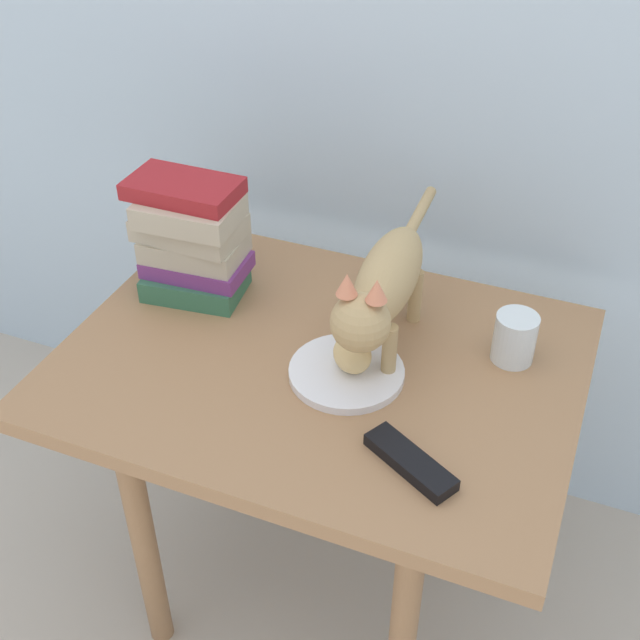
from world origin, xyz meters
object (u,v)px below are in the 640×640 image
at_px(tv_remote, 410,462).
at_px(plate, 347,372).
at_px(bread_roll, 352,354).
at_px(candle_jar, 514,340).
at_px(side_table, 320,393).
at_px(book_stack, 192,239).
at_px(cat, 384,286).

bearing_deg(tv_remote, plate, 164.30).
relative_size(bread_roll, candle_jar, 0.94).
bearing_deg(plate, side_table, 156.58).
relative_size(book_stack, tv_remote, 1.46).
xyz_separation_m(bread_roll, candle_jar, (0.23, 0.13, -0.00)).
xyz_separation_m(side_table, plate, (0.06, -0.02, 0.08)).
xyz_separation_m(cat, tv_remote, (0.12, -0.23, -0.12)).
height_order(plate, candle_jar, candle_jar).
xyz_separation_m(cat, candle_jar, (0.21, 0.06, -0.09)).
distance_m(cat, book_stack, 0.37).
bearing_deg(side_table, candle_jar, 22.25).
xyz_separation_m(side_table, cat, (0.09, 0.06, 0.21)).
bearing_deg(side_table, book_stack, 160.79).
relative_size(bread_roll, cat, 0.17).
xyz_separation_m(book_stack, candle_jar, (0.58, 0.02, -0.07)).
relative_size(bread_roll, tv_remote, 0.53).
bearing_deg(cat, book_stack, 173.29).
height_order(side_table, bread_roll, bread_roll).
bearing_deg(book_stack, tv_remote, -29.02).
bearing_deg(plate, bread_roll, 63.13).
bearing_deg(cat, plate, -110.49).
distance_m(plate, book_stack, 0.38).
bearing_deg(book_stack, plate, -19.92).
distance_m(side_table, plate, 0.10).
distance_m(bread_roll, candle_jar, 0.27).
bearing_deg(candle_jar, cat, -162.82).
distance_m(bread_roll, tv_remote, 0.22).
height_order(bread_roll, candle_jar, candle_jar).
xyz_separation_m(plate, bread_roll, (0.01, 0.01, 0.03)).
bearing_deg(book_stack, side_table, -19.21).
relative_size(plate, book_stack, 0.85).
bearing_deg(candle_jar, plate, -148.74).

